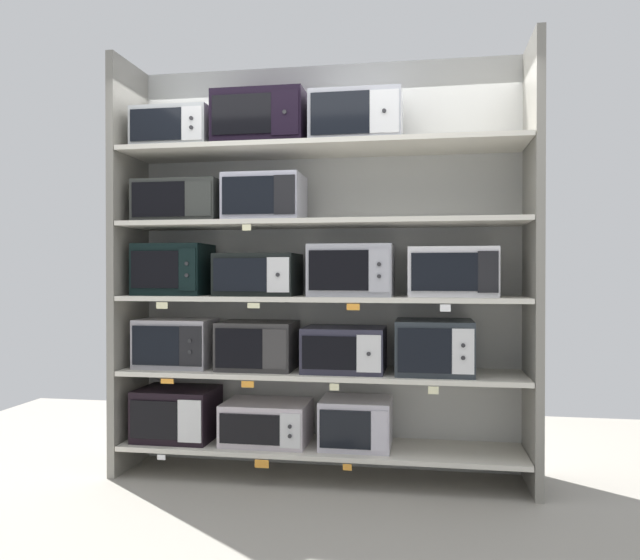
{
  "coord_description": "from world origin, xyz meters",
  "views": [
    {
      "loc": [
        0.65,
        -3.9,
        1.29
      ],
      "look_at": [
        0.0,
        0.0,
        1.24
      ],
      "focal_mm": 35.32,
      "sensor_mm": 36.0,
      "label": 1
    }
  ],
  "objects": [
    {
      "name": "ground",
      "position": [
        0.0,
        -1.0,
        -0.01
      ],
      "size": [
        6.51,
        6.0,
        0.02
      ],
      "primitive_type": "cube",
      "color": "gray"
    },
    {
      "name": "back_panel",
      "position": [
        0.0,
        0.27,
        1.34
      ],
      "size": [
        2.71,
        0.04,
        2.68
      ],
      "primitive_type": "cube",
      "color": "#B2B2AD",
      "rests_on": "ground"
    },
    {
      "name": "upright_left",
      "position": [
        -1.29,
        0.0,
        1.34
      ],
      "size": [
        0.05,
        0.51,
        2.68
      ],
      "primitive_type": "cube",
      "color": "gray",
      "rests_on": "ground"
    },
    {
      "name": "upright_right",
      "position": [
        1.29,
        0.0,
        1.34
      ],
      "size": [
        0.05,
        0.51,
        2.68
      ],
      "primitive_type": "cube",
      "color": "gray",
      "rests_on": "ground"
    },
    {
      "name": "shelf_0",
      "position": [
        0.0,
        0.0,
        0.19
      ],
      "size": [
        2.51,
        0.51,
        0.03
      ],
      "primitive_type": "cube",
      "color": "beige",
      "rests_on": "ground"
    },
    {
      "name": "microwave_0",
      "position": [
        -0.95,
        -0.0,
        0.37
      ],
      "size": [
        0.49,
        0.4,
        0.33
      ],
      "color": "black",
      "rests_on": "shelf_0"
    },
    {
      "name": "microwave_1",
      "position": [
        -0.34,
        -0.0,
        0.33
      ],
      "size": [
        0.54,
        0.41,
        0.26
      ],
      "color": "#BEB2B9",
      "rests_on": "shelf_0"
    },
    {
      "name": "microwave_2",
      "position": [
        0.23,
        -0.0,
        0.35
      ],
      "size": [
        0.43,
        0.37,
        0.3
      ],
      "color": "#BDB8C4",
      "rests_on": "shelf_0"
    },
    {
      "name": "price_tag_0",
      "position": [
        -0.95,
        -0.26,
        0.15
      ],
      "size": [
        0.05,
        0.0,
        0.03
      ],
      "primitive_type": "cube",
      "color": "white"
    },
    {
      "name": "price_tag_1",
      "position": [
        -0.31,
        -0.26,
        0.15
      ],
      "size": [
        0.09,
        0.0,
        0.05
      ],
      "primitive_type": "cube",
      "color": "orange"
    },
    {
      "name": "price_tag_2",
      "position": [
        0.21,
        -0.26,
        0.15
      ],
      "size": [
        0.05,
        0.0,
        0.04
      ],
      "primitive_type": "cube",
      "color": "orange"
    },
    {
      "name": "shelf_1",
      "position": [
        0.0,
        0.0,
        0.66
      ],
      "size": [
        2.51,
        0.51,
        0.03
      ],
      "primitive_type": "cube",
      "color": "beige"
    },
    {
      "name": "microwave_3",
      "position": [
        -0.95,
        -0.0,
        0.83
      ],
      "size": [
        0.49,
        0.35,
        0.31
      ],
      "color": "#A4A0A8",
      "rests_on": "shelf_1"
    },
    {
      "name": "microwave_4",
      "position": [
        -0.4,
        -0.0,
        0.83
      ],
      "size": [
        0.48,
        0.38,
        0.3
      ],
      "color": "#343232",
      "rests_on": "shelf_1"
    },
    {
      "name": "microwave_5",
      "position": [
        0.16,
        -0.0,
        0.81
      ],
      "size": [
        0.5,
        0.42,
        0.28
      ],
      "color": "#2A2938",
      "rests_on": "shelf_1"
    },
    {
      "name": "microwave_6",
      "position": [
        0.71,
        -0.0,
        0.84
      ],
      "size": [
        0.46,
        0.43,
        0.33
      ],
      "color": "#272D32",
      "rests_on": "shelf_1"
    },
    {
      "name": "price_tag_3",
      "position": [
        -0.91,
        -0.26,
        0.62
      ],
      "size": [
        0.08,
        0.0,
        0.03
      ],
      "primitive_type": "cube",
      "color": "orange"
    },
    {
      "name": "price_tag_4",
      "position": [
        -0.4,
        -0.26,
        0.62
      ],
      "size": [
        0.08,
        0.0,
        0.04
      ],
      "primitive_type": "cube",
      "color": "orange"
    },
    {
      "name": "price_tag_5",
      "position": [
        0.13,
        -0.26,
        0.62
      ],
      "size": [
        0.06,
        0.0,
        0.04
      ],
      "primitive_type": "cube",
      "color": "beige"
    },
    {
      "name": "price_tag_6",
      "position": [
        0.7,
        -0.26,
        0.62
      ],
      "size": [
        0.06,
        0.0,
        0.04
      ],
      "primitive_type": "cube",
      "color": "beige"
    },
    {
      "name": "shelf_2",
      "position": [
        0.0,
        0.0,
        1.13
      ],
      "size": [
        2.51,
        0.51,
        0.03
      ],
      "primitive_type": "cube",
      "color": "beige"
    },
    {
      "name": "microwave_7",
      "position": [
        -0.97,
        -0.0,
        1.31
      ],
      "size": [
        0.45,
        0.37,
        0.33
      ],
      "color": "black",
      "rests_on": "shelf_2"
    },
    {
      "name": "microwave_8",
      "position": [
        -0.4,
        -0.0,
        1.28
      ],
      "size": [
        0.51,
        0.4,
        0.27
      ],
      "color": "black",
      "rests_on": "shelf_2"
    },
    {
      "name": "microwave_9",
      "position": [
        0.2,
        -0.0,
        1.3
      ],
      "size": [
        0.51,
        0.42,
        0.32
      ],
      "color": "#A0A0A9",
      "rests_on": "shelf_2"
    },
    {
      "name": "microwave_10",
      "position": [
        0.82,
        -0.0,
        1.3
      ],
      "size": [
        0.53,
        0.34,
        0.3
      ],
      "color": "silver",
      "rests_on": "shelf_2"
    },
    {
      "name": "price_tag_7",
      "position": [
        -0.94,
        -0.26,
        1.09
      ],
      "size": [
        0.07,
        0.0,
        0.04
      ],
      "primitive_type": "cube",
      "color": "beige"
    },
    {
      "name": "price_tag_8",
      "position": [
        -0.36,
        -0.26,
        1.09
      ],
      "size": [
        0.08,
        0.0,
        0.03
      ],
      "primitive_type": "cube",
      "color": "beige"
    },
    {
      "name": "price_tag_9",
      "position": [
        0.24,
        -0.26,
        1.09
      ],
      "size": [
        0.08,
        0.0,
        0.04
      ],
      "primitive_type": "cube",
      "color": "orange"
    },
    {
      "name": "price_tag_10",
      "position": [
        0.77,
        -0.26,
        1.09
      ],
      "size": [
        0.06,
        0.0,
        0.04
      ],
      "primitive_type": "cube",
      "color": "white"
    },
    {
      "name": "shelf_3",
      "position": [
        0.0,
        0.0,
        1.6
      ],
      "size": [
        2.51,
        0.51,
        0.03
      ],
      "primitive_type": "cube",
      "color": "beige"
    },
    {
      "name": "microwave_11",
      "position": [
        -0.92,
        -0.0,
        1.75
      ],
      "size": [
        0.55,
        0.36,
        0.27
      ],
      "color": "#30322F",
      "rests_on": "shelf_3"
    },
    {
      "name": "microwave_12",
      "position": [
        -0.36,
        -0.0,
        1.76
      ],
      "size": [
        0.48,
        0.37,
        0.3
      ],
      "color": "#B2B2C3",
      "rests_on": "shelf_3"
    },
    {
      "name": "price_tag_11",
      "position": [
        -0.4,
        -0.26,
        1.56
      ],
      "size": [
        0.05,
        0.0,
        0.04
      ],
      "primitive_type": "cube",
      "color": "beige"
    },
    {
      "name": "shelf_4",
      "position": [
        0.0,
        0.0,
        2.07
      ],
      "size": [
        2.51,
        0.51,
        0.03
      ],
      "primitive_type": "cube",
      "color": "beige"
    },
    {
      "name": "microwave_13",
      "position": [
        -0.95,
        -0.0,
        2.22
      ],
      "size": [
        0.5,
        0.39,
        0.26
      ],
      "color": "#A2A6A7",
      "rests_on": "shelf_4"
    },
    {
      "name": "microwave_14",
      "position": [
        -0.37,
        -0.0,
        2.25
      ],
      "size": [
        0.58,
        0.41,
        0.34
      ],
      "color": "black",
      "rests_on": "shelf_4"
    },
    {
      "name": "microwave_15",
      "position": [
        0.23,
        -0.0,
        2.24
      ],
      "size": [
        0.56,
        0.36,
        0.32
      ],
      "color": "#9A9BA4",
      "rests_on": "shelf_4"
    }
  ]
}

